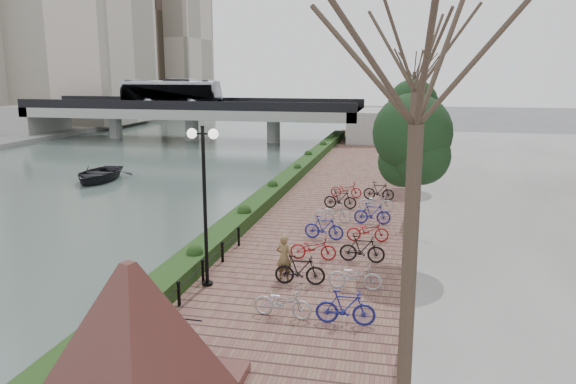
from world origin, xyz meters
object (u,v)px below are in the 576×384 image
(lamppost, at_px, (204,173))
(granite_monument, at_px, (132,336))
(boat, at_px, (98,174))
(motorcycle, at_px, (182,349))
(pedestrian, at_px, (284,258))

(lamppost, bearing_deg, granite_monument, -82.06)
(granite_monument, xyz_separation_m, boat, (-15.22, 24.12, -1.57))
(granite_monument, relative_size, lamppost, 1.11)
(granite_monument, distance_m, boat, 28.56)
(lamppost, distance_m, motorcycle, 6.19)
(motorcycle, bearing_deg, pedestrian, 80.53)
(motorcycle, bearing_deg, lamppost, 104.59)
(lamppost, distance_m, pedestrian, 3.91)
(motorcycle, height_order, boat, motorcycle)
(pedestrian, bearing_deg, motorcycle, 93.48)
(motorcycle, height_order, pedestrian, pedestrian)
(motorcycle, xyz_separation_m, pedestrian, (1.08, 6.11, 0.29))
(granite_monument, bearing_deg, pedestrian, 79.65)
(motorcycle, bearing_deg, granite_monument, -101.03)
(granite_monument, bearing_deg, lamppost, 97.94)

